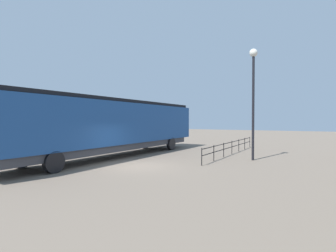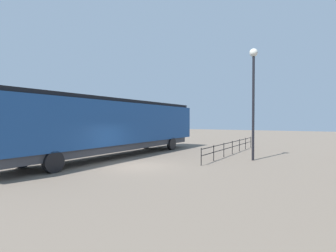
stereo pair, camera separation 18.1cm
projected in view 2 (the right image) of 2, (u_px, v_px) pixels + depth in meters
ground_plane at (136, 166)px, 15.03m from camera, size 120.00×120.00×0.00m
locomotive at (119, 125)px, 19.28m from camera, size 3.05×18.40×4.06m
lamp_post at (253, 83)px, 17.09m from camera, size 0.52×0.52×7.25m
platform_fence at (232, 145)px, 20.32m from camera, size 0.05×12.02×1.02m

